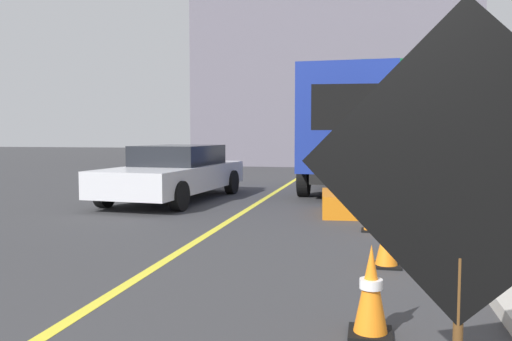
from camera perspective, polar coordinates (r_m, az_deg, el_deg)
The scene contains 10 objects.
lane_center_stripe at distance 6.20m, azimuth -13.09°, elevation -11.58°, with size 0.14×36.00×0.01m, color yellow.
roadwork_sign at distance 2.72m, azimuth 21.99°, elevation -0.29°, with size 1.61×0.30×2.33m.
arrow_board_trailer at distance 10.88m, azimuth 10.30°, elevation -2.25°, with size 1.60×1.89×2.70m.
box_truck at distance 15.31m, azimuth 10.66°, elevation 4.63°, with size 2.72×6.56×3.41m.
pickup_car at distance 13.14m, azimuth -8.94°, elevation -0.21°, with size 2.38×5.28×1.38m.
highway_guide_sign at distance 22.39m, azimuth 16.56°, elevation 8.39°, with size 2.78×0.35×5.00m.
far_building_block at distance 30.45m, azimuth 8.70°, elevation 10.44°, with size 14.40×9.02×10.15m, color slate.
traffic_cone_near_sign at distance 4.44m, azimuth 12.67°, elevation -12.91°, with size 0.36×0.36×0.76m.
traffic_cone_mid_lane at distance 6.69m, azimuth 14.33°, elevation -7.74°, with size 0.36×0.36×0.63m.
traffic_cone_far_lane at distance 9.02m, azimuth 12.82°, elevation -4.33°, with size 0.36×0.36×0.74m.
Camera 1 is at (2.59, 0.62, 1.66)m, focal length 35.94 mm.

